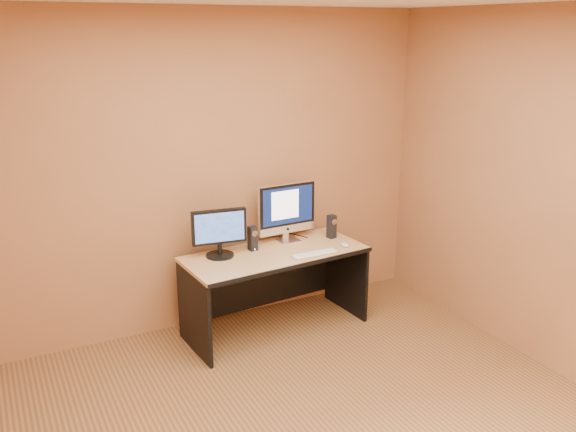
% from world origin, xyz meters
% --- Properties ---
extents(walls, '(4.00, 4.00, 2.60)m').
position_xyz_m(walls, '(0.00, 0.00, 1.30)').
color(walls, '#95603C').
rests_on(walls, ground).
extents(desk, '(1.53, 0.76, 0.68)m').
position_xyz_m(desk, '(0.44, 1.57, 0.34)').
color(desk, tan).
rests_on(desk, ground).
extents(imac, '(0.53, 0.21, 0.51)m').
position_xyz_m(imac, '(0.67, 1.77, 0.94)').
color(imac, silver).
rests_on(imac, desk).
extents(second_monitor, '(0.47, 0.28, 0.39)m').
position_xyz_m(second_monitor, '(0.02, 1.69, 0.88)').
color(second_monitor, black).
rests_on(second_monitor, desk).
extents(speaker_left, '(0.07, 0.07, 0.20)m').
position_xyz_m(speaker_left, '(0.31, 1.70, 0.79)').
color(speaker_left, black).
rests_on(speaker_left, desk).
extents(speaker_right, '(0.07, 0.08, 0.20)m').
position_xyz_m(speaker_right, '(1.04, 1.68, 0.79)').
color(speaker_right, black).
rests_on(speaker_right, desk).
extents(keyboard, '(0.40, 0.11, 0.02)m').
position_xyz_m(keyboard, '(0.71, 1.37, 0.69)').
color(keyboard, silver).
rests_on(keyboard, desk).
extents(mouse, '(0.05, 0.09, 0.03)m').
position_xyz_m(mouse, '(1.02, 1.43, 0.70)').
color(mouse, silver).
rests_on(mouse, desk).
extents(cable_a, '(0.09, 0.19, 0.01)m').
position_xyz_m(cable_a, '(0.81, 1.85, 0.69)').
color(cable_a, black).
rests_on(cable_a, desk).
extents(cable_b, '(0.08, 0.15, 0.01)m').
position_xyz_m(cable_b, '(0.62, 1.83, 0.69)').
color(cable_b, black).
rests_on(cable_b, desk).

